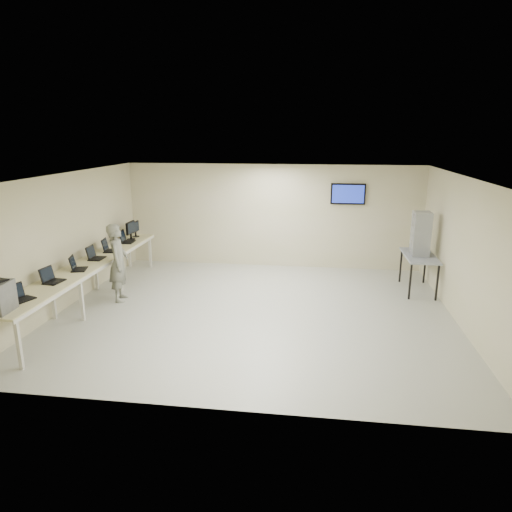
# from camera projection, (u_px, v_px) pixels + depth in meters

# --- Properties ---
(room) EXTENTS (8.01, 7.01, 2.81)m
(room) POSITION_uv_depth(u_px,v_px,m) (257.00, 245.00, 9.15)
(room) COLOR beige
(room) RESTS_ON ground
(workbench) EXTENTS (0.76, 6.00, 0.90)m
(workbench) POSITION_uv_depth(u_px,v_px,m) (88.00, 267.00, 9.72)
(workbench) COLOR #CDC286
(workbench) RESTS_ON ground
(laptop_0) EXTENTS (0.40, 0.43, 0.28)m
(laptop_0) POSITION_uv_depth(u_px,v_px,m) (19.00, 296.00, 7.57)
(laptop_0) COLOR black
(laptop_0) RESTS_ON workbench
(laptop_1) EXTENTS (0.35, 0.40, 0.29)m
(laptop_1) POSITION_uv_depth(u_px,v_px,m) (51.00, 278.00, 8.49)
(laptop_1) COLOR black
(laptop_1) RESTS_ON workbench
(laptop_2) EXTENTS (0.39, 0.43, 0.29)m
(laptop_2) POSITION_uv_depth(u_px,v_px,m) (77.00, 266.00, 9.26)
(laptop_2) COLOR black
(laptop_2) RESTS_ON workbench
(laptop_3) EXTENTS (0.31, 0.38, 0.29)m
(laptop_3) POSITION_uv_depth(u_px,v_px,m) (94.00, 256.00, 10.06)
(laptop_3) COLOR black
(laptop_3) RESTS_ON workbench
(laptop_4) EXTENTS (0.37, 0.42, 0.30)m
(laptop_4) POSITION_uv_depth(u_px,v_px,m) (108.00, 248.00, 10.73)
(laptop_4) COLOR black
(laptop_4) RESTS_ON workbench
(laptop_5) EXTENTS (0.35, 0.42, 0.31)m
(laptop_5) POSITION_uv_depth(u_px,v_px,m) (126.00, 239.00, 11.60)
(laptop_5) COLOR black
(laptop_5) RESTS_ON workbench
(monitor_near) EXTENTS (0.21, 0.48, 0.47)m
(monitor_near) POSITION_uv_depth(u_px,v_px,m) (131.00, 229.00, 11.88)
(monitor_near) COLOR black
(monitor_near) RESTS_ON workbench
(monitor_far) EXTENTS (0.18, 0.41, 0.41)m
(monitor_far) POSITION_uv_depth(u_px,v_px,m) (135.00, 228.00, 12.19)
(monitor_far) COLOR black
(monitor_far) RESTS_ON workbench
(soldier) EXTENTS (0.54, 0.70, 1.72)m
(soldier) POSITION_uv_depth(u_px,v_px,m) (118.00, 263.00, 9.94)
(soldier) COLOR #565848
(soldier) RESTS_ON ground
(side_table) EXTENTS (0.68, 1.45, 0.87)m
(side_table) POSITION_uv_depth(u_px,v_px,m) (419.00, 258.00, 10.55)
(side_table) COLOR gray
(side_table) RESTS_ON ground
(storage_bins) EXTENTS (0.38, 0.42, 1.01)m
(storage_bins) POSITION_uv_depth(u_px,v_px,m) (421.00, 234.00, 10.41)
(storage_bins) COLOR #9EA3A7
(storage_bins) RESTS_ON side_table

